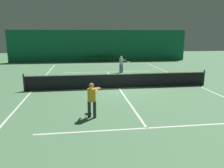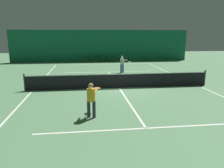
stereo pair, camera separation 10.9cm
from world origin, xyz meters
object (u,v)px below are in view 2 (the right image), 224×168
tennis_net (119,80)px  courtside_chair_3 (103,58)px  player_far (122,63)px  courtside_chair_5 (114,58)px  courtside_chair_2 (97,58)px  courtside_chair_1 (92,58)px  player_near (91,97)px  courtside_chair_4 (109,58)px  courtside_chair_0 (86,58)px

tennis_net → courtside_chair_3: tennis_net is taller
tennis_net → player_far: 5.91m
courtside_chair_3 → courtside_chair_5: size_ratio=1.00×
tennis_net → courtside_chair_2: bearing=92.3°
courtside_chair_1 → player_far: bearing=16.5°
player_far → player_near: bearing=-49.8°
tennis_net → courtside_chair_5: 14.41m
courtside_chair_1 → courtside_chair_3: same height
player_near → courtside_chair_5: size_ratio=1.78×
courtside_chair_1 → courtside_chair_4: (2.21, 0.00, 0.00)m
player_far → courtside_chair_5: (0.42, 8.54, -0.41)m
courtside_chair_4 → courtside_chair_5: (0.74, 0.00, 0.00)m
player_near → courtside_chair_1: bearing=17.3°
courtside_chair_2 → courtside_chair_5: size_ratio=1.00×
player_far → courtside_chair_2: player_far is taller
tennis_net → player_near: player_near is taller
courtside_chair_1 → tennis_net: bearing=5.2°
tennis_net → player_far: (1.22, 5.77, 0.39)m
courtside_chair_0 → courtside_chair_2: 1.47m
tennis_net → courtside_chair_1: (-1.31, 14.31, -0.03)m
courtside_chair_2 → courtside_chair_5: (2.21, 0.00, 0.00)m
player_near → courtside_chair_3: player_near is taller
courtside_chair_3 → courtside_chair_4: bearing=90.0°
player_far → courtside_chair_2: bearing=158.5°
courtside_chair_5 → player_far: bearing=-2.8°
courtside_chair_2 → courtside_chair_3: bearing=90.0°
player_near → courtside_chair_2: 19.35m
courtside_chair_2 → courtside_chair_4: 1.47m
courtside_chair_2 → courtside_chair_1: bearing=-90.0°
player_far → courtside_chair_0: (-3.26, 8.54, -0.41)m
courtside_chair_1 → courtside_chair_2: size_ratio=1.00×
courtside_chair_5 → courtside_chair_0: bearing=-90.0°
player_near → courtside_chair_1: (0.66, 19.30, -0.39)m
tennis_net → courtside_chair_1: bearing=95.2°
tennis_net → courtside_chair_1: 14.37m
player_near → courtside_chair_3: (2.14, 19.30, -0.39)m
tennis_net → courtside_chair_0: bearing=98.1°
courtside_chair_0 → courtside_chair_2: same height
player_far → tennis_net: bearing=-45.2°
player_far → courtside_chair_3: player_far is taller
tennis_net → player_near: size_ratio=8.03×
tennis_net → courtside_chair_1: size_ratio=14.29×
courtside_chair_2 → tennis_net: bearing=2.3°
courtside_chair_3 → courtside_chair_4: same height
courtside_chair_2 → courtside_chair_4: size_ratio=1.00×
courtside_chair_1 → courtside_chair_2: same height
player_far → courtside_chair_1: bearing=163.1°
courtside_chair_1 → courtside_chair_0: bearing=-90.0°
tennis_net → courtside_chair_3: (0.16, 14.31, -0.03)m
courtside_chair_0 → courtside_chair_5: same height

